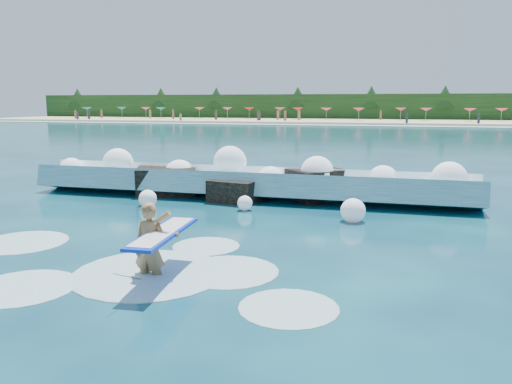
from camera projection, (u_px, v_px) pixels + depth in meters
ground at (170, 255)px, 11.42m from camera, size 200.00×200.00×0.00m
beach at (365, 122)px, 85.40m from camera, size 140.00×20.00×0.40m
wet_band at (361, 125)px, 74.99m from camera, size 140.00×5.00×0.08m
treeline at (368, 107)px, 94.48m from camera, size 140.00×4.00×5.00m
breaking_wave at (247, 183)px, 18.49m from camera, size 16.17×2.60×1.39m
rock_cluster at (232, 186)px, 18.39m from camera, size 8.19×3.14×1.28m
surfer_with_board at (153, 245)px, 9.86m from camera, size 0.98×2.98×1.84m
wave_spray at (249, 174)px, 18.25m from camera, size 15.29×4.24×1.91m
surf_foam at (136, 269)px, 10.49m from camera, size 9.26×5.38×0.16m
beach_umbrellas at (366, 109)px, 87.52m from camera, size 110.48×6.89×0.50m
beachgoers at (333, 116)px, 83.69m from camera, size 107.40×13.58×1.93m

